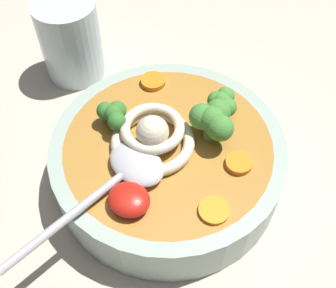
% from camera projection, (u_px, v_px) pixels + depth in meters
% --- Properties ---
extents(table_slab, '(1.23, 1.23, 0.04)m').
position_uv_depth(table_slab, '(180.00, 198.00, 0.47)').
color(table_slab, '#BCB29E').
rests_on(table_slab, ground).
extents(soup_bowl, '(0.24, 0.24, 0.06)m').
position_uv_depth(soup_bowl, '(168.00, 160.00, 0.45)').
color(soup_bowl, '#9EB2A3').
rests_on(soup_bowl, table_slab).
extents(noodle_pile, '(0.09, 0.09, 0.04)m').
position_uv_depth(noodle_pile, '(154.00, 134.00, 0.42)').
color(noodle_pile, beige).
rests_on(noodle_pile, soup_bowl).
extents(soup_spoon, '(0.07, 0.18, 0.02)m').
position_uv_depth(soup_spoon, '(126.00, 172.00, 0.39)').
color(soup_spoon, '#B7B7BC').
rests_on(soup_spoon, soup_bowl).
extents(chili_sauce_dollop, '(0.04, 0.04, 0.02)m').
position_uv_depth(chili_sauce_dollop, '(129.00, 200.00, 0.38)').
color(chili_sauce_dollop, red).
rests_on(chili_sauce_dollop, soup_bowl).
extents(broccoli_floret_left, '(0.04, 0.03, 0.03)m').
position_uv_depth(broccoli_floret_left, '(221.00, 101.00, 0.44)').
color(broccoli_floret_left, '#7A9E60').
rests_on(broccoli_floret_left, soup_bowl).
extents(broccoli_floret_far, '(0.04, 0.03, 0.03)m').
position_uv_depth(broccoli_floret_far, '(113.00, 115.00, 0.42)').
color(broccoli_floret_far, '#7A9E60').
rests_on(broccoli_floret_far, soup_bowl).
extents(broccoli_floret_right, '(0.05, 0.04, 0.04)m').
position_uv_depth(broccoli_floret_right, '(212.00, 119.00, 0.41)').
color(broccoli_floret_right, '#7A9E60').
rests_on(broccoli_floret_right, soup_bowl).
extents(carrot_slice_center, '(0.03, 0.03, 0.01)m').
position_uv_depth(carrot_slice_center, '(239.00, 163.00, 0.41)').
color(carrot_slice_center, orange).
rests_on(carrot_slice_center, soup_bowl).
extents(carrot_slice_extra_a, '(0.02, 0.02, 0.01)m').
position_uv_depth(carrot_slice_extra_a, '(141.00, 114.00, 0.45)').
color(carrot_slice_extra_a, orange).
rests_on(carrot_slice_extra_a, soup_bowl).
extents(carrot_slice_near_spoon, '(0.03, 0.03, 0.00)m').
position_uv_depth(carrot_slice_near_spoon, '(214.00, 210.00, 0.38)').
color(carrot_slice_near_spoon, orange).
rests_on(carrot_slice_near_spoon, soup_bowl).
extents(carrot_slice_beside_noodles, '(0.03, 0.03, 0.01)m').
position_uv_depth(carrot_slice_beside_noodles, '(153.00, 81.00, 0.48)').
color(carrot_slice_beside_noodles, orange).
rests_on(carrot_slice_beside_noodles, soup_bowl).
extents(drinking_glass, '(0.08, 0.08, 0.11)m').
position_uv_depth(drinking_glass, '(71.00, 40.00, 0.53)').
color(drinking_glass, silver).
rests_on(drinking_glass, table_slab).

